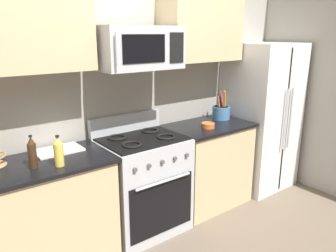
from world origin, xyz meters
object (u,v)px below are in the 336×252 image
Objects in this scene: range_oven at (143,183)px; microwave at (138,48)px; utensil_crock at (221,112)px; bottle_soy at (32,153)px; bottle_oil at (59,152)px; cutting_board at (59,150)px; refrigerator at (260,117)px; prep_bowl at (208,125)px.

range_oven is 1.49× the size of microwave.
utensil_crock is at bearing 4.67° from range_oven.
bottle_soy reaches higher than range_oven.
bottle_oil is (-1.95, -0.25, 0.03)m from utensil_crock.
utensil_crock is 0.89× the size of cutting_board.
bottle_soy is at bearing 155.23° from bottle_oil.
bottle_oil is at bearing -108.45° from cutting_board.
refrigerator is (1.71, -0.02, 0.40)m from range_oven.
utensil_crock is 1.96m from bottle_oil.
utensil_crock is 0.42m from prep_bowl.
range_oven is 0.63× the size of refrigerator.
utensil_crock is 2.12m from bottle_soy.
bottle_soy is (-0.27, -0.23, 0.11)m from cutting_board.
utensil_crock is (-0.58, 0.11, 0.12)m from refrigerator.
utensil_crock is at bearing 3.33° from microwave.
microwave is 1.09m from bottle_oil.
bottle_oil is at bearing -172.80° from utensil_crock.
microwave is 1.10m from prep_bowl.
range_oven is at bearing 10.69° from bottle_oil.
bottle_oil is at bearing -176.91° from refrigerator.
prep_bowl is (-0.38, -0.18, -0.05)m from utensil_crock.
utensil_crock is at bearing -1.98° from cutting_board.
refrigerator is at bearing 4.23° from prep_bowl.
bottle_oil is 1.70× the size of prep_bowl.
bottle_soy is 1.79× the size of prep_bowl.
cutting_board is at bearing 175.90° from refrigerator.
prep_bowl is at bearing -9.45° from cutting_board.
utensil_crock is 2.40× the size of prep_bowl.
microwave reaches higher than utensil_crock.
utensil_crock reaches higher than prep_bowl.
utensil_crock reaches higher than bottle_soy.
cutting_board is at bearing 178.02° from utensil_crock.
refrigerator is at bearing 1.30° from bottle_soy.
bottle_soy is at bearing -175.37° from utensil_crock.
range_oven reaches higher than cutting_board.
cutting_board is 2.69× the size of prep_bowl.
bottle_soy is (-2.69, -0.06, 0.15)m from refrigerator.
cutting_board is at bearing 71.55° from bottle_oil.
range_oven is 0.99m from bottle_oil.
range_oven is 1.76m from refrigerator.
microwave is 5.36× the size of prep_bowl.
bottle_soy is at bearing -178.70° from refrigerator.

